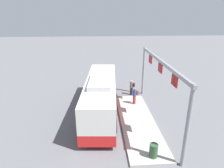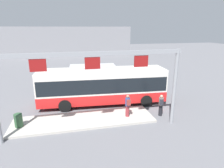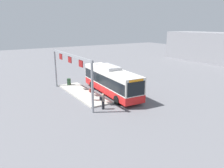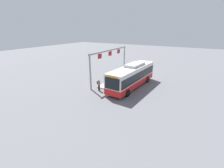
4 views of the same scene
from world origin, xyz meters
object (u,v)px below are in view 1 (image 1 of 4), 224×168
Objects in this scene: person_boarding at (132,87)px; trash_bin at (154,151)px; person_waiting_near at (135,95)px; bus_main at (101,94)px.

trash_bin is (-10.07, 0.31, -0.28)m from person_boarding.
person_boarding is at bearing -92.46° from person_waiting_near.
person_waiting_near is at bearing -65.05° from bus_main.
person_waiting_near is 1.86× the size of trash_bin.
bus_main reaches higher than trash_bin.
bus_main is 6.54× the size of person_waiting_near.
bus_main is at bearing 70.03° from person_boarding.
bus_main is 6.54× the size of person_boarding.
trash_bin is (-6.23, -3.10, -1.20)m from bus_main.
person_boarding is at bearing -1.76° from trash_bin.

